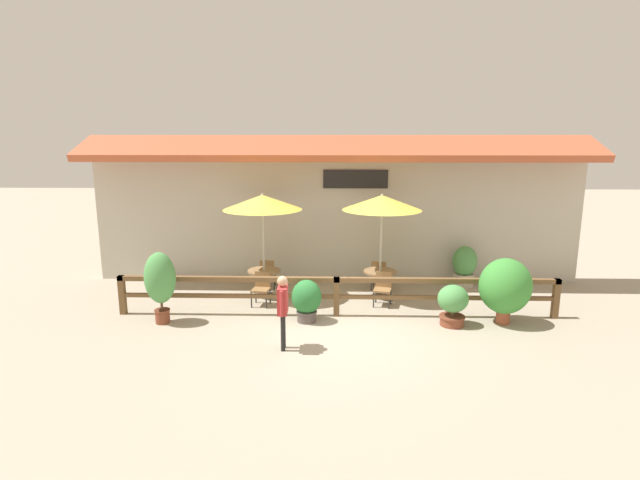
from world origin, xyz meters
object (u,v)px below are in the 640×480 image
(chair_middle_streetside, at_px, (383,287))
(potted_plant_corner_fern, at_px, (464,266))
(chair_near_wallside, at_px, (268,272))
(potted_plant_tall_tropical, at_px, (505,287))
(dining_table_middle, at_px, (380,276))
(potted_plant_entrance_palm, at_px, (307,300))
(potted_plant_small_flowering, at_px, (160,280))
(patio_umbrella_near, at_px, (263,202))
(chair_middle_wallside, at_px, (379,274))
(potted_plant_broad_leaf, at_px, (453,303))
(pedestrian, at_px, (283,303))
(chair_near_streetside, at_px, (261,287))
(patio_umbrella_middle, at_px, (382,203))
(dining_table_near, at_px, (264,275))

(chair_middle_streetside, bearing_deg, potted_plant_corner_fern, 47.48)
(chair_near_wallside, xyz_separation_m, potted_plant_tall_tropical, (5.73, -2.50, 0.40))
(dining_table_middle, bearing_deg, potted_plant_tall_tropical, -34.54)
(potted_plant_entrance_palm, relative_size, potted_plant_small_flowering, 0.60)
(patio_umbrella_near, bearing_deg, potted_plant_tall_tropical, -17.57)
(patio_umbrella_near, bearing_deg, chair_middle_wallside, 11.81)
(potted_plant_broad_leaf, relative_size, pedestrian, 0.62)
(chair_near_streetside, bearing_deg, chair_near_wallside, 98.96)
(patio_umbrella_near, relative_size, patio_umbrella_middle, 1.00)
(patio_umbrella_near, relative_size, potted_plant_entrance_palm, 2.78)
(patio_umbrella_near, xyz_separation_m, potted_plant_broad_leaf, (4.52, -1.97, -2.01))
(chair_near_wallside, height_order, pedestrian, pedestrian)
(chair_middle_streetside, relative_size, potted_plant_entrance_palm, 0.85)
(chair_near_wallside, distance_m, patio_umbrella_middle, 3.76)
(pedestrian, bearing_deg, patio_umbrella_near, -166.25)
(chair_near_wallside, relative_size, patio_umbrella_middle, 0.30)
(chair_near_wallside, bearing_deg, chair_middle_streetside, 154.21)
(chair_near_wallside, distance_m, potted_plant_corner_fern, 5.57)
(chair_near_streetside, bearing_deg, potted_plant_entrance_palm, -35.27)
(chair_near_streetside, bearing_deg, dining_table_middle, 20.92)
(dining_table_near, xyz_separation_m, chair_middle_wallside, (3.10, 0.65, -0.11))
(potted_plant_broad_leaf, bearing_deg, potted_plant_corner_fern, 71.30)
(patio_umbrella_near, bearing_deg, potted_plant_corner_fern, 10.75)
(chair_near_wallside, distance_m, potted_plant_entrance_palm, 2.80)
(potted_plant_small_flowering, xyz_separation_m, pedestrian, (2.91, -1.36, -0.03))
(dining_table_near, distance_m, potted_plant_broad_leaf, 4.94)
(patio_umbrella_near, xyz_separation_m, chair_middle_streetside, (3.09, -0.62, -2.06))
(dining_table_near, relative_size, chair_middle_streetside, 1.04)
(patio_umbrella_middle, distance_m, chair_middle_wallside, 2.16)
(potted_plant_small_flowering, distance_m, pedestrian, 3.21)
(chair_near_streetside, xyz_separation_m, chair_near_wallside, (-0.03, 1.38, 0.00))
(potted_plant_broad_leaf, bearing_deg, potted_plant_tall_tropical, 7.81)
(chair_middle_streetside, height_order, pedestrian, pedestrian)
(potted_plant_broad_leaf, bearing_deg, dining_table_near, 156.42)
(dining_table_near, relative_size, chair_middle_wallside, 1.04)
(patio_umbrella_middle, bearing_deg, chair_middle_wallside, 87.25)
(patio_umbrella_near, height_order, chair_middle_streetside, patio_umbrella_near)
(patio_umbrella_near, xyz_separation_m, potted_plant_entrance_palm, (1.22, -1.82, -2.00))
(chair_near_streetside, height_order, dining_table_middle, chair_near_streetside)
(dining_table_near, bearing_deg, patio_umbrella_middle, 0.23)
(patio_umbrella_near, distance_m, potted_plant_tall_tropical, 6.22)
(patio_umbrella_middle, distance_m, potted_plant_corner_fern, 3.31)
(patio_umbrella_middle, distance_m, potted_plant_entrance_palm, 3.28)
(dining_table_near, height_order, chair_middle_wallside, chair_middle_wallside)
(dining_table_middle, bearing_deg, potted_plant_broad_leaf, -53.84)
(patio_umbrella_middle, xyz_separation_m, potted_plant_corner_fern, (2.48, 1.04, -1.93))
(potted_plant_corner_fern, bearing_deg, chair_middle_streetside, -145.73)
(potted_plant_entrance_palm, bearing_deg, chair_near_wallside, 116.05)
(patio_umbrella_middle, xyz_separation_m, potted_plant_tall_tropical, (2.65, -1.82, -1.66))
(dining_table_near, height_order, pedestrian, pedestrian)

